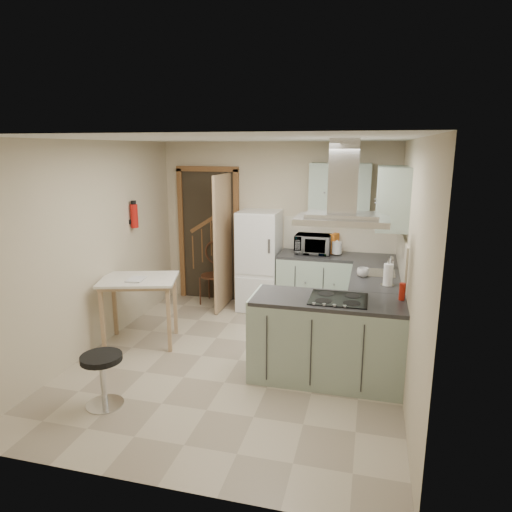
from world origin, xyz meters
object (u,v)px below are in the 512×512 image
(drop_leaf_table, at_px, (141,311))
(microwave, at_px, (313,244))
(fridge, at_px, (259,261))
(bentwood_chair, at_px, (213,276))
(extractor_hood, at_px, (342,220))
(stool, at_px, (103,380))
(peninsula, at_px, (327,339))

(drop_leaf_table, xyz_separation_m, microwave, (1.93, 1.65, 0.62))
(fridge, bearing_deg, drop_leaf_table, -124.78)
(fridge, xyz_separation_m, drop_leaf_table, (-1.13, -1.62, -0.33))
(bentwood_chair, relative_size, microwave, 1.76)
(fridge, distance_m, extractor_hood, 2.57)
(stool, bearing_deg, fridge, 75.56)
(peninsula, distance_m, drop_leaf_table, 2.38)
(bentwood_chair, relative_size, stool, 1.71)
(extractor_hood, distance_m, stool, 2.77)
(drop_leaf_table, height_order, microwave, microwave)
(stool, height_order, microwave, microwave)
(bentwood_chair, bearing_deg, stool, -84.36)
(fridge, bearing_deg, bentwood_chair, 176.32)
(peninsula, bearing_deg, bentwood_chair, 134.36)
(drop_leaf_table, height_order, bentwood_chair, bentwood_chair)
(peninsula, bearing_deg, drop_leaf_table, 171.38)
(peninsula, xyz_separation_m, extractor_hood, (0.10, 0.00, 1.27))
(peninsula, relative_size, drop_leaf_table, 1.71)
(peninsula, relative_size, microwave, 3.06)
(fridge, xyz_separation_m, microwave, (0.80, 0.03, 0.29))
(fridge, distance_m, stool, 3.16)
(extractor_hood, bearing_deg, microwave, 104.65)
(bentwood_chair, xyz_separation_m, stool, (-0.02, -3.07, -0.18))
(peninsula, height_order, bentwood_chair, peninsula)
(extractor_hood, relative_size, stool, 1.73)
(extractor_hood, bearing_deg, stool, -153.59)
(fridge, bearing_deg, extractor_hood, -56.21)
(microwave, bearing_deg, peninsula, -76.65)
(extractor_hood, height_order, stool, extractor_hood)
(fridge, xyz_separation_m, stool, (-0.78, -3.03, -0.49))
(stool, xyz_separation_m, microwave, (1.58, 3.05, 0.78))
(bentwood_chair, xyz_separation_m, microwave, (1.56, -0.02, 0.60))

